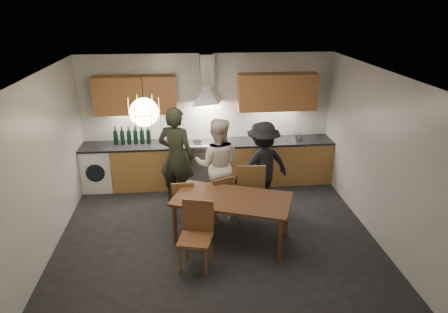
{
  "coord_description": "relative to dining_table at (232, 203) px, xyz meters",
  "views": [
    {
      "loc": [
        -0.42,
        -5.54,
        3.56
      ],
      "look_at": [
        0.16,
        0.4,
        1.2
      ],
      "focal_mm": 32.0,
      "sensor_mm": 36.0,
      "label": 1
    }
  ],
  "objects": [
    {
      "name": "range_stove",
      "position": [
        -0.23,
        2.12,
        -0.22
      ],
      "size": [
        0.9,
        0.6,
        0.92
      ],
      "color": "silver",
      "rests_on": "ground"
    },
    {
      "name": "dining_table",
      "position": [
        0.0,
        0.0,
        0.0
      ],
      "size": [
        1.96,
        1.44,
        0.74
      ],
      "rotation": [
        0.0,
        0.0,
        -0.36
      ],
      "color": "brown",
      "rests_on": "ground"
    },
    {
      "name": "person_left",
      "position": [
        -0.86,
        1.36,
        0.26
      ],
      "size": [
        0.79,
        0.66,
        1.84
      ],
      "primitive_type": "imported",
      "rotation": [
        0.0,
        0.0,
        2.75
      ],
      "color": "black",
      "rests_on": "ground"
    },
    {
      "name": "chair_back_mid",
      "position": [
        -0.11,
        0.62,
        -0.18
      ],
      "size": [
        0.49,
        0.49,
        0.83
      ],
      "rotation": [
        0.0,
        0.0,
        3.57
      ],
      "color": "brown",
      "rests_on": "ground"
    },
    {
      "name": "wall_fixtures",
      "position": [
        -0.23,
        2.24,
        1.21
      ],
      "size": [
        4.3,
        0.54,
        1.1
      ],
      "color": "#BB7A48",
      "rests_on": "ground"
    },
    {
      "name": "chair_back_right",
      "position": [
        0.39,
        0.66,
        -0.07
      ],
      "size": [
        0.49,
        0.49,
        1.03
      ],
      "rotation": [
        0.0,
        0.0,
        3.08
      ],
      "color": "brown",
      "rests_on": "ground"
    },
    {
      "name": "chair_front",
      "position": [
        -0.56,
        -0.56,
        -0.1
      ],
      "size": [
        0.54,
        0.54,
        0.98
      ],
      "rotation": [
        0.0,
        0.0,
        -0.26
      ],
      "color": "brown",
      "rests_on": "ground"
    },
    {
      "name": "chair_back_left",
      "position": [
        -0.75,
        0.54,
        -0.19
      ],
      "size": [
        0.39,
        0.39,
        0.82
      ],
      "rotation": [
        0.0,
        0.0,
        3.19
      ],
      "color": "brown",
      "rests_on": "ground"
    },
    {
      "name": "pendant_lamp",
      "position": [
        -1.23,
        0.07,
        1.44
      ],
      "size": [
        0.43,
        0.43,
        0.7
      ],
      "color": "black",
      "rests_on": "ground"
    },
    {
      "name": "room_shell",
      "position": [
        -0.23,
        0.17,
        1.05
      ],
      "size": [
        5.02,
        4.52,
        2.61
      ],
      "color": "white",
      "rests_on": "ground"
    },
    {
      "name": "mixing_bowl",
      "position": [
        0.94,
        2.08,
        0.28
      ],
      "size": [
        0.35,
        0.35,
        0.08
      ],
      "primitive_type": "imported",
      "rotation": [
        0.0,
        0.0,
        0.03
      ],
      "color": "silver",
      "rests_on": "counter_run"
    },
    {
      "name": "stock_pot",
      "position": [
        1.56,
        2.09,
        0.31
      ],
      "size": [
        0.22,
        0.22,
        0.14
      ],
      "primitive_type": "cylinder",
      "rotation": [
        0.0,
        0.0,
        0.09
      ],
      "color": "#B6B7BA",
      "rests_on": "counter_run"
    },
    {
      "name": "counter_run",
      "position": [
        -0.2,
        2.12,
        -0.21
      ],
      "size": [
        5.0,
        0.62,
        0.9
      ],
      "color": "tan",
      "rests_on": "ground"
    },
    {
      "name": "person_mid",
      "position": [
        -0.13,
        1.09,
        0.19
      ],
      "size": [
        0.91,
        0.76,
        1.69
      ],
      "primitive_type": "imported",
      "rotation": [
        0.0,
        0.0,
        2.99
      ],
      "color": "beige",
      "rests_on": "ground"
    },
    {
      "name": "ground",
      "position": [
        -0.23,
        0.17,
        -0.66
      ],
      "size": [
        5.0,
        5.0,
        0.0
      ],
      "primitive_type": "plane",
      "color": "black",
      "rests_on": "ground"
    },
    {
      "name": "person_right",
      "position": [
        0.67,
        1.08,
        0.14
      ],
      "size": [
        1.17,
        0.89,
        1.6
      ],
      "primitive_type": "imported",
      "rotation": [
        0.0,
        0.0,
        3.46
      ],
      "color": "black",
      "rests_on": "ground"
    },
    {
      "name": "wine_bottles",
      "position": [
        -1.72,
        2.18,
        0.42
      ],
      "size": [
        0.72,
        0.08,
        0.36
      ],
      "color": "black",
      "rests_on": "counter_run"
    }
  ]
}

